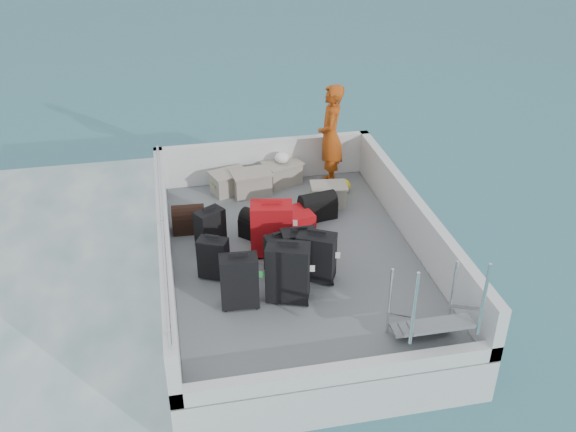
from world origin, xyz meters
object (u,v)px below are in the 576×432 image
suitcase_0 (239,282)px  crate_1 (251,184)px  crate_3 (328,196)px  suitcase_5 (272,229)px  suitcase_7 (299,252)px  suitcase_6 (316,257)px  suitcase_4 (280,255)px  crate_0 (230,183)px  suitcase_3 (288,273)px  suitcase_8 (287,222)px  suitcase_1 (214,259)px  suitcase_2 (210,229)px  passenger (330,136)px  crate_2 (282,174)px

suitcase_0 → crate_1: bearing=82.4°
crate_1 → crate_3: size_ratio=1.13×
suitcase_5 → crate_1: suitcase_5 is taller
suitcase_0 → suitcase_7: size_ratio=1.12×
suitcase_6 → suitcase_4: bearing=-179.7°
suitcase_6 → crate_1: size_ratio=1.13×
crate_0 → suitcase_3: bearing=-83.1°
suitcase_7 → crate_1: 2.35m
suitcase_0 → suitcase_4: (0.61, 0.60, -0.07)m
suitcase_5 → suitcase_8: bearing=69.3°
suitcase_1 → crate_1: suitcase_1 is taller
suitcase_2 → suitcase_4: suitcase_2 is taller
suitcase_1 → suitcase_6: (1.29, -0.30, 0.05)m
crate_0 → passenger: size_ratio=0.32×
suitcase_7 → crate_3: bearing=64.2°
suitcase_1 → crate_2: suitcase_1 is taller
suitcase_1 → crate_2: size_ratio=1.00×
suitcase_1 → crate_0: (0.49, 2.33, -0.12)m
suitcase_2 → crate_2: size_ratio=1.00×
suitcase_1 → suitcase_4: suitcase_1 is taller
suitcase_7 → passenger: 2.69m
suitcase_1 → suitcase_5: suitcase_5 is taller
suitcase_4 → crate_0: size_ratio=1.02×
suitcase_5 → suitcase_1: bearing=-144.1°
suitcase_7 → crate_2: 2.62m
suitcase_0 → suitcase_6: (1.04, 0.37, -0.02)m
suitcase_4 → passenger: bearing=53.6°
suitcase_2 → crate_1: size_ratio=0.97×
suitcase_3 → suitcase_5: size_ratio=1.02×
suitcase_2 → suitcase_8: bearing=-21.2°
suitcase_0 → passenger: bearing=61.1°
suitcase_3 → suitcase_0: bearing=-160.2°
suitcase_3 → passenger: bearing=85.4°
suitcase_1 → suitcase_4: size_ratio=1.03×
suitcase_2 → suitcase_6: bearing=-71.5°
suitcase_6 → crate_2: bearing=115.7°
suitcase_2 → suitcase_7: 1.39m
crate_1 → crate_2: bearing=26.0°
suitcase_0 → suitcase_6: size_ratio=1.06×
suitcase_4 → crate_1: bearing=82.9°
suitcase_3 → suitcase_4: bearing=108.0°
suitcase_0 → suitcase_6: 1.11m
suitcase_7 → suitcase_8: bearing=87.0°
crate_2 → suitcase_6: bearing=-91.9°
suitcase_8 → passenger: bearing=-49.0°
suitcase_1 → crate_1: (0.83, 2.21, -0.11)m
suitcase_5 → crate_1: size_ratio=1.31×
suitcase_1 → suitcase_7: bearing=18.7°
suitcase_2 → suitcase_8: 1.17m
crate_0 → crate_3: 1.64m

